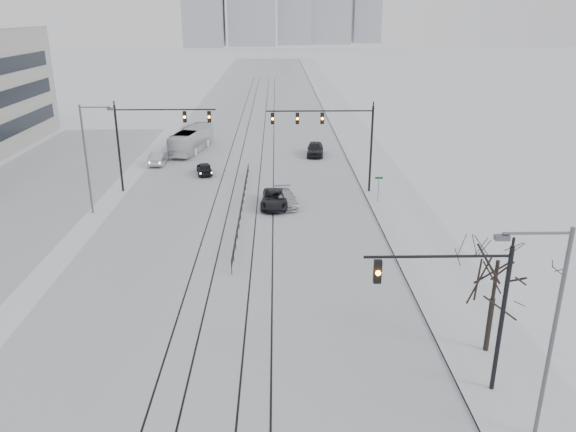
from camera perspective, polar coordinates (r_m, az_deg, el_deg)
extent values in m
cube|color=silver|center=(76.28, -3.42, 8.07)|extent=(22.00, 260.00, 0.02)
cube|color=silver|center=(76.95, 6.78, 8.13)|extent=(5.00, 260.00, 0.16)
cube|color=gray|center=(76.65, 4.95, 8.13)|extent=(0.10, 260.00, 0.12)
cube|color=silver|center=(56.86, -24.94, 1.97)|extent=(14.00, 60.00, 0.03)
cube|color=black|center=(57.09, -6.73, 3.83)|extent=(0.10, 180.00, 0.01)
cube|color=black|center=(56.97, -5.33, 3.85)|extent=(0.10, 180.00, 0.01)
cube|color=black|center=(56.85, -2.91, 3.88)|extent=(0.10, 180.00, 0.01)
cube|color=black|center=(56.82, -1.49, 3.89)|extent=(0.10, 180.00, 0.01)
cube|color=#A4A8B4|center=(310.17, 8.03, 20.73)|extent=(14.00, 14.00, 40.00)
cylinder|color=black|center=(25.82, 20.85, -10.09)|extent=(0.20, 0.20, 7.00)
cylinder|color=black|center=(23.48, 14.96, -4.00)|extent=(6.00, 0.12, 0.12)
cube|color=black|center=(23.21, 9.09, -5.60)|extent=(0.32, 0.24, 1.00)
sphere|color=orange|center=(23.08, 9.15, -5.75)|extent=(0.22, 0.22, 0.22)
cylinder|color=black|center=(51.68, 8.43, 6.59)|extent=(0.20, 0.20, 8.00)
cylinder|color=black|center=(50.39, 3.22, 10.61)|extent=(9.50, 0.12, 0.12)
cube|color=black|center=(50.35, -1.58, 9.87)|extent=(0.32, 0.24, 1.00)
sphere|color=orange|center=(50.22, -1.58, 9.84)|extent=(0.22, 0.22, 0.22)
cube|color=black|center=(50.39, 0.96, 9.88)|extent=(0.32, 0.24, 1.00)
sphere|color=orange|center=(50.25, 0.96, 9.86)|extent=(0.22, 0.22, 0.22)
cube|color=black|center=(50.52, 3.49, 9.88)|extent=(0.32, 0.24, 1.00)
sphere|color=orange|center=(50.38, 3.50, 9.85)|extent=(0.22, 0.22, 0.22)
cylinder|color=black|center=(53.90, -16.81, 6.50)|extent=(0.20, 0.20, 8.00)
cylinder|color=black|center=(52.18, -12.37, 10.51)|extent=(9.00, 0.12, 0.12)
cube|color=black|center=(51.69, -8.01, 9.96)|extent=(0.32, 0.24, 1.00)
sphere|color=orange|center=(51.55, -8.02, 9.93)|extent=(0.22, 0.22, 0.22)
cube|color=black|center=(51.99, -10.45, 9.88)|extent=(0.32, 0.24, 1.00)
sphere|color=orange|center=(51.85, -10.47, 9.85)|extent=(0.22, 0.22, 0.22)
cylinder|color=#595B60|center=(23.25, 25.23, -11.45)|extent=(0.16, 0.16, 9.00)
cylinder|color=#595B60|center=(20.92, 24.01, -1.61)|extent=(2.40, 0.10, 0.10)
cube|color=#595B60|center=(20.49, 20.91, -2.06)|extent=(0.50, 0.25, 0.18)
cylinder|color=#595B60|center=(48.50, -19.80, 5.32)|extent=(0.16, 0.16, 9.00)
cylinder|color=#595B60|center=(47.30, -19.02, 10.41)|extent=(2.40, 0.10, 0.10)
cube|color=#595B60|center=(46.98, -17.58, 10.32)|extent=(0.50, 0.25, 0.18)
cylinder|color=black|center=(29.47, 19.73, -10.48)|extent=(0.26, 0.26, 3.00)
cylinder|color=black|center=(28.44, 20.26, -6.56)|extent=(0.18, 0.18, 2.50)
cube|color=black|center=(47.09, -4.71, 1.53)|extent=(0.06, 24.00, 0.06)
cube|color=black|center=(47.22, -4.69, 1.07)|extent=(0.06, 24.00, 0.06)
cylinder|color=#595B60|center=(49.62, 9.16, 2.62)|extent=(0.06, 0.06, 2.40)
cube|color=#0C4C19|center=(49.31, 9.23, 3.84)|extent=(0.70, 0.04, 0.18)
imported|color=black|center=(58.65, -8.49, 4.80)|extent=(2.17, 3.88, 1.25)
imported|color=#B0B4B8|center=(63.52, -12.98, 5.77)|extent=(1.63, 4.34, 1.41)
imported|color=black|center=(48.27, -1.33, 1.74)|extent=(2.53, 5.08, 1.38)
imported|color=#B0B4B8|center=(48.49, -0.28, 1.76)|extent=(2.29, 4.54, 1.26)
imported|color=black|center=(65.77, 2.78, 6.82)|extent=(2.26, 4.75, 1.57)
imported|color=white|center=(68.58, -9.77, 7.64)|extent=(4.26, 10.38, 2.82)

